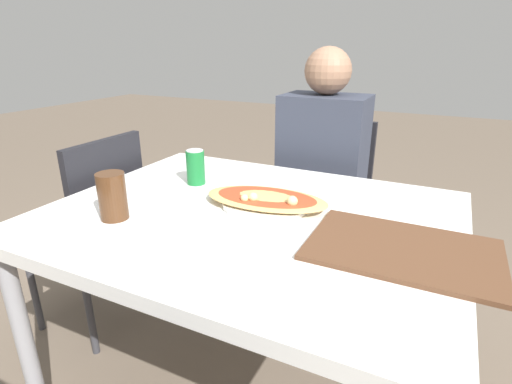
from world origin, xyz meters
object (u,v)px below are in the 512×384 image
chair_side_left (94,226)px  pizza_main (266,200)px  chair_far_seated (326,201)px  dining_table (250,233)px  person_seated (321,165)px  soda_can (196,167)px  drink_glass (112,196)px

chair_side_left → pizza_main: chair_side_left is taller
chair_far_seated → dining_table: bearing=89.1°
chair_far_seated → person_seated: size_ratio=0.72×
soda_can → dining_table: bearing=-27.1°
chair_far_seated → drink_glass: bearing=71.4°
chair_side_left → drink_glass: 0.64m
dining_table → person_seated: 0.70m
pizza_main → drink_glass: size_ratio=2.97×
chair_side_left → person_seated: bearing=-53.4°
chair_side_left → soda_can: (0.50, 0.06, 0.31)m
dining_table → drink_glass: drink_glass is taller
dining_table → soda_can: bearing=152.9°
chair_side_left → soda_can: bearing=-83.8°
drink_glass → soda_can: bearing=83.8°
soda_can → pizza_main: bearing=-14.4°
soda_can → chair_side_left: bearing=-173.8°
dining_table → soda_can: size_ratio=9.70×
chair_side_left → soda_can: size_ratio=7.08×
dining_table → chair_side_left: 0.82m
person_seated → drink_glass: person_seated is taller
person_seated → drink_glass: 0.98m
chair_side_left → drink_glass: (0.46, -0.31, 0.32)m
chair_far_seated → soda_can: (-0.31, -0.66, 0.31)m
dining_table → drink_glass: (-0.33, -0.21, 0.14)m
drink_glass → dining_table: bearing=32.6°
chair_side_left → pizza_main: (0.82, -0.03, 0.27)m
pizza_main → drink_glass: bearing=-141.9°
person_seated → drink_glass: bearing=69.2°
chair_far_seated → pizza_main: size_ratio=2.16×
soda_can → drink_glass: bearing=-96.2°
chair_far_seated → drink_glass: (-0.34, -1.02, 0.32)m
pizza_main → drink_glass: (-0.36, -0.28, 0.05)m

